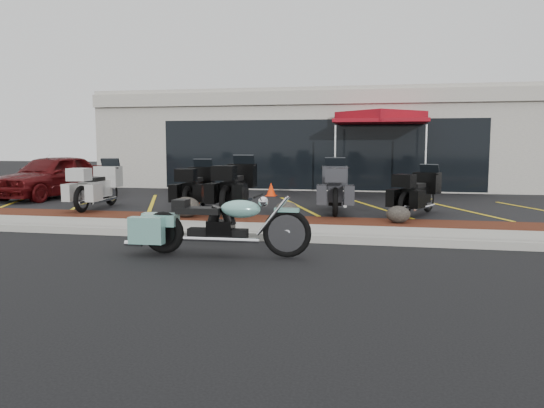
% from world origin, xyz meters
% --- Properties ---
extents(ground, '(90.00, 90.00, 0.00)m').
position_xyz_m(ground, '(0.00, 0.00, 0.00)').
color(ground, black).
rests_on(ground, ground).
extents(curb, '(24.00, 0.25, 0.15)m').
position_xyz_m(curb, '(0.00, 0.90, 0.07)').
color(curb, gray).
rests_on(curb, ground).
extents(sidewalk, '(24.00, 1.20, 0.15)m').
position_xyz_m(sidewalk, '(0.00, 1.60, 0.07)').
color(sidewalk, gray).
rests_on(sidewalk, ground).
extents(mulch_bed, '(24.00, 1.20, 0.16)m').
position_xyz_m(mulch_bed, '(0.00, 2.80, 0.08)').
color(mulch_bed, '#32180B').
rests_on(mulch_bed, ground).
extents(upper_lot, '(26.00, 9.60, 0.15)m').
position_xyz_m(upper_lot, '(0.00, 8.20, 0.07)').
color(upper_lot, black).
rests_on(upper_lot, ground).
extents(dealership_building, '(18.00, 8.16, 4.00)m').
position_xyz_m(dealership_building, '(0.00, 14.47, 2.01)').
color(dealership_building, gray).
rests_on(dealership_building, ground).
extents(boulder_left, '(0.68, 0.57, 0.48)m').
position_xyz_m(boulder_left, '(-2.23, 2.68, 0.40)').
color(boulder_left, black).
rests_on(boulder_left, mulch_bed).
extents(boulder_mid, '(0.57, 0.47, 0.40)m').
position_xyz_m(boulder_mid, '(0.17, 2.84, 0.36)').
color(boulder_mid, black).
rests_on(boulder_mid, mulch_bed).
extents(boulder_right, '(0.53, 0.44, 0.38)m').
position_xyz_m(boulder_right, '(2.70, 2.73, 0.35)').
color(boulder_right, black).
rests_on(boulder_right, mulch_bed).
extents(hero_cruiser, '(3.07, 0.84, 1.08)m').
position_xyz_m(hero_cruiser, '(0.80, -0.65, 0.54)').
color(hero_cruiser, '#6CA89D').
rests_on(hero_cruiser, ground).
extents(touring_white, '(1.01, 2.36, 1.35)m').
position_xyz_m(touring_white, '(-5.23, 4.64, 0.82)').
color(touring_white, '#B8B8B3').
rests_on(touring_white, upper_lot).
extents(touring_black_front, '(1.08, 2.36, 1.33)m').
position_xyz_m(touring_black_front, '(-2.62, 5.08, 0.82)').
color(touring_black_front, black).
rests_on(touring_black_front, upper_lot).
extents(touring_black_mid, '(0.99, 2.52, 1.46)m').
position_xyz_m(touring_black_mid, '(-1.36, 4.82, 0.88)').
color(touring_black_mid, black).
rests_on(touring_black_mid, upper_lot).
extents(touring_grey, '(1.13, 2.46, 1.39)m').
position_xyz_m(touring_grey, '(1.08, 5.21, 0.84)').
color(touring_grey, '#2E2F33').
rests_on(touring_grey, upper_lot).
extents(touring_black_rear, '(1.63, 2.27, 1.24)m').
position_xyz_m(touring_black_rear, '(3.51, 4.88, 0.77)').
color(touring_black_rear, black).
rests_on(touring_black_rear, upper_lot).
extents(parked_car, '(2.29, 4.36, 1.41)m').
position_xyz_m(parked_car, '(-8.17, 6.24, 0.86)').
color(parked_car, '#460A0B').
rests_on(parked_car, upper_lot).
extents(traffic_cone, '(0.39, 0.39, 0.45)m').
position_xyz_m(traffic_cone, '(-1.32, 8.30, 0.38)').
color(traffic_cone, '#F03208').
rests_on(traffic_cone, upper_lot).
extents(popup_canopy, '(3.35, 3.35, 2.87)m').
position_xyz_m(popup_canopy, '(2.25, 9.80, 2.75)').
color(popup_canopy, silver).
rests_on(popup_canopy, upper_lot).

